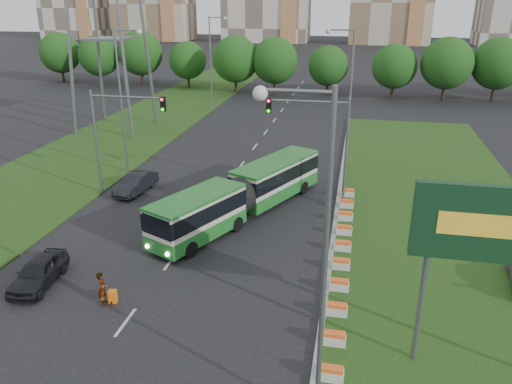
% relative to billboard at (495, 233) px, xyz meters
% --- Properties ---
extents(ground, '(360.00, 360.00, 0.00)m').
position_rel_billboard_xyz_m(ground, '(-12.25, 6.00, -6.16)').
color(ground, black).
rests_on(ground, ground).
extents(grass_median, '(14.00, 60.00, 0.15)m').
position_rel_billboard_xyz_m(grass_median, '(0.75, 14.00, -6.09)').
color(grass_median, '#1D4112').
rests_on(grass_median, ground).
extents(median_kerb, '(0.30, 60.00, 0.18)m').
position_rel_billboard_xyz_m(median_kerb, '(-6.20, 14.00, -6.07)').
color(median_kerb, gray).
rests_on(median_kerb, ground).
extents(left_verge, '(12.00, 110.00, 0.10)m').
position_rel_billboard_xyz_m(left_verge, '(-30.25, 31.00, -6.11)').
color(left_verge, '#1D4112').
rests_on(left_verge, ground).
extents(lane_markings, '(0.20, 100.00, 0.01)m').
position_rel_billboard_xyz_m(lane_markings, '(-15.25, 26.00, -6.16)').
color(lane_markings, '#B3B3AC').
rests_on(lane_markings, ground).
extents(flower_planters, '(1.10, 20.30, 0.60)m').
position_rel_billboard_xyz_m(flower_planters, '(-5.55, 7.90, -5.71)').
color(flower_planters, silver).
rests_on(flower_planters, grass_median).
extents(billboard, '(6.00, 0.37, 8.00)m').
position_rel_billboard_xyz_m(billboard, '(0.00, 0.00, 0.00)').
color(billboard, slate).
rests_on(billboard, ground).
extents(traffic_mast_median, '(5.76, 0.32, 8.00)m').
position_rel_billboard_xyz_m(traffic_mast_median, '(-7.47, 16.00, -0.81)').
color(traffic_mast_median, slate).
rests_on(traffic_mast_median, ground).
extents(traffic_mast_left, '(5.76, 0.32, 8.00)m').
position_rel_billboard_xyz_m(traffic_mast_left, '(-22.63, 15.00, -0.81)').
color(traffic_mast_left, slate).
rests_on(traffic_mast_left, ground).
extents(street_lamps, '(36.00, 60.00, 12.00)m').
position_rel_billboard_xyz_m(street_lamps, '(-15.25, 16.00, -0.16)').
color(street_lamps, slate).
rests_on(street_lamps, ground).
extents(tree_line, '(120.00, 8.00, 9.00)m').
position_rel_billboard_xyz_m(tree_line, '(-2.25, 61.00, -1.66)').
color(tree_line, '#184913').
rests_on(tree_line, ground).
extents(articulated_bus, '(2.50, 16.04, 2.64)m').
position_rel_billboard_xyz_m(articulated_bus, '(-12.85, 13.13, -4.55)').
color(articulated_bus, beige).
rests_on(articulated_bus, ground).
extents(car_left_near, '(2.15, 4.46, 1.47)m').
position_rel_billboard_xyz_m(car_left_near, '(-21.17, 2.24, -5.43)').
color(car_left_near, black).
rests_on(car_left_near, ground).
extents(car_left_far, '(2.14, 4.63, 1.47)m').
position_rel_billboard_xyz_m(car_left_far, '(-21.77, 15.78, -5.43)').
color(car_left_far, black).
rests_on(car_left_far, ground).
extents(pedestrian, '(0.64, 0.76, 1.78)m').
position_rel_billboard_xyz_m(pedestrian, '(-16.96, 1.21, -5.27)').
color(pedestrian, gray).
rests_on(pedestrian, ground).
extents(shopping_trolley, '(0.39, 0.41, 0.67)m').
position_rel_billboard_xyz_m(shopping_trolley, '(-16.57, 1.43, -5.83)').
color(shopping_trolley, orange).
rests_on(shopping_trolley, ground).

